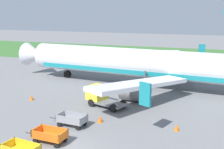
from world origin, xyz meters
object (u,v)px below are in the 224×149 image
traffic_cone_by_carts (177,127)px  baggage_cart_second_in_row (50,135)px  traffic_cone_near_plane (100,119)px  airplane (140,64)px  traffic_cone_mid_apron (32,98)px  baggage_cart_third_in_row (72,120)px  service_truck_beside_carts (100,95)px

traffic_cone_by_carts → baggage_cart_second_in_row: bearing=-147.6°
baggage_cart_second_in_row → traffic_cone_near_plane: bearing=68.5°
airplane → traffic_cone_mid_apron: 14.61m
baggage_cart_second_in_row → baggage_cart_third_in_row: 3.51m
airplane → traffic_cone_by_carts: bearing=-63.7°
airplane → baggage_cart_second_in_row: (-2.13, -19.17, -2.45)m
baggage_cart_third_in_row → traffic_cone_by_carts: (8.79, 2.09, -0.31)m
baggage_cart_third_in_row → traffic_cone_by_carts: size_ratio=6.15×
traffic_cone_by_carts → airplane: bearing=116.3°
service_truck_beside_carts → traffic_cone_mid_apron: bearing=-173.4°
baggage_cart_third_in_row → traffic_cone_near_plane: 2.62m
baggage_cart_third_in_row → traffic_cone_mid_apron: (-7.82, 5.27, -0.29)m
airplane → baggage_cart_third_in_row: size_ratio=10.48×
baggage_cart_second_in_row → traffic_cone_near_plane: baggage_cart_second_in_row is taller
baggage_cart_third_in_row → traffic_cone_near_plane: size_ratio=5.61×
service_truck_beside_carts → traffic_cone_near_plane: (1.78, -4.52, -0.78)m
airplane → traffic_cone_by_carts: airplane is taller
airplane → service_truck_beside_carts: 9.84m
traffic_cone_near_plane → baggage_cart_second_in_row: bearing=-111.5°
baggage_cart_third_in_row → airplane: bearing=82.4°
airplane → baggage_cart_second_in_row: bearing=-96.4°
traffic_cone_mid_apron → baggage_cart_third_in_row: bearing=-34.0°
baggage_cart_second_in_row → baggage_cart_third_in_row: (0.05, 3.51, 0.00)m
baggage_cart_third_in_row → traffic_cone_near_plane: baggage_cart_third_in_row is taller
service_truck_beside_carts → traffic_cone_near_plane: bearing=-68.5°
airplane → service_truck_beside_carts: (-1.87, -9.46, -1.95)m
service_truck_beside_carts → traffic_cone_mid_apron: size_ratio=7.73×
baggage_cart_third_in_row → traffic_cone_by_carts: 9.04m
airplane → baggage_cart_third_in_row: airplane is taller
airplane → traffic_cone_near_plane: size_ratio=58.74×
service_truck_beside_carts → traffic_cone_by_carts: size_ratio=8.13×
airplane → service_truck_beside_carts: bearing=-101.2°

